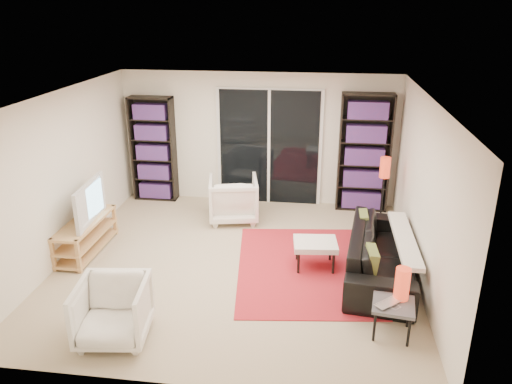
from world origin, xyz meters
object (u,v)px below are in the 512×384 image
Objects in this scene: bookshelf_right at (364,153)px; floor_lamp at (384,176)px; bookshelf_left at (153,149)px; armchair_front at (113,311)px; tv_stand at (86,235)px; armchair_back at (233,199)px; sofa at (382,253)px; side_table at (393,307)px; ottoman at (315,245)px.

bookshelf_right is 0.88m from floor_lamp.
armchair_front is at bearing -77.88° from bookshelf_left.
tv_stand is at bearing 115.46° from armchair_front.
armchair_front is at bearing -133.57° from floor_lamp.
armchair_back is at bearing 179.13° from floor_lamp.
sofa reaches higher than side_table.
armchair_front is 2.90m from ottoman.
sofa is at bearing -1.48° from tv_stand.
sofa is at bearing -86.66° from bookshelf_right.
bookshelf_left reaches higher than sofa.
bookshelf_left is at bearing 81.41° from tv_stand.
side_table is 2.94m from floor_lamp.
tv_stand is 4.55m from side_table.
bookshelf_left is at bearing 95.00° from armchair_front.
bookshelf_right is at bearing 10.19° from sofa.
sofa is 2.83m from armchair_back.
tv_stand is at bearing 161.36° from side_table.
sofa is 1.81× the size of floor_lamp.
floor_lamp is (1.04, 1.46, 0.58)m from ottoman.
sofa is (4.33, -0.11, 0.06)m from tv_stand.
floor_lamp is (4.12, -0.83, -0.05)m from bookshelf_left.
bookshelf_left reaches higher than floor_lamp.
ottoman is at bearing -125.58° from floor_lamp.
tv_stand is 0.60× the size of sofa.
armchair_front is at bearing -170.83° from side_table.
bookshelf_right reaches higher than ottoman.
armchair_back is (-2.35, 1.58, 0.05)m from sofa.
tv_stand reaches higher than side_table.
sofa is 4.34× the size of side_table.
tv_stand is 4.73m from floor_lamp.
armchair_back is at bearing 128.58° from side_table.
sofa is 0.92m from ottoman.
armchair_front is at bearing 127.65° from sofa.
sofa is 3.45× the size of ottoman.
side_table is (4.31, -1.46, 0.09)m from tv_stand.
bookshelf_right is 2.52m from ottoman.
bookshelf_left is 3.85m from bookshelf_right.
bookshelf_left is at bearing -37.21° from armchair_back.
tv_stand is 2.47m from armchair_back.
bookshelf_left is 1.92m from armchair_back.
bookshelf_left reaches higher than ottoman.
bookshelf_right is 2.44m from armchair_back.
bookshelf_right is 3.25× the size of ottoman.
sofa is at bearing -94.82° from floor_lamp.
armchair_front is 1.50× the size of side_table.
floor_lamp is (0.15, 2.88, 0.57)m from side_table.
bookshelf_left is at bearing 143.29° from ottoman.
tv_stand is 1.61× the size of armchair_back.
bookshelf_left is 4.69m from sofa.
armchair_back is at bearing 70.70° from armchair_front.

